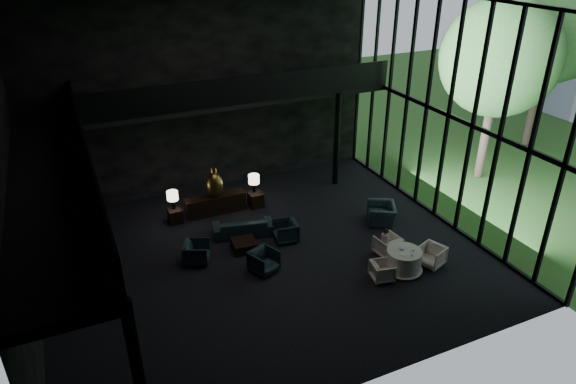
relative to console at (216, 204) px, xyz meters
name	(u,v)px	position (x,y,z in m)	size (l,w,h in m)	color
floor	(268,256)	(0.69, -3.62, -0.37)	(14.00, 12.00, 0.02)	black
ceiling	(263,6)	(0.69, -3.62, 7.63)	(14.00, 12.00, 0.02)	black
wall_back	(208,94)	(0.69, 2.38, 3.63)	(14.00, 0.04, 8.00)	black
wall_front	(375,244)	(0.69, -9.62, 3.63)	(14.00, 0.04, 8.00)	black
wall_left	(8,189)	(-6.31, -3.62, 3.63)	(0.04, 12.00, 8.00)	black
curtain_wall	(448,115)	(7.64, -3.62, 3.63)	(0.20, 12.00, 8.00)	black
mezzanine_left	(51,181)	(-5.31, -3.62, 3.63)	(2.00, 12.00, 0.25)	black
mezzanine_back	(241,98)	(1.69, 1.38, 3.63)	(12.00, 2.00, 0.25)	black
railing_left	(87,154)	(-4.31, -3.62, 4.23)	(0.06, 12.00, 1.00)	black
railing_back	(249,89)	(1.69, 0.38, 4.23)	(12.00, 0.06, 1.00)	black
column_sw	(140,382)	(-4.31, -9.32, 1.63)	(0.24, 0.24, 4.00)	black
column_nw	(85,164)	(-4.31, 2.08, 1.63)	(0.24, 0.24, 4.00)	black
column_ne	(337,140)	(5.49, 0.38, 1.63)	(0.24, 0.24, 4.00)	black
tree_near	(500,58)	(11.69, -1.62, 4.86)	(4.80, 4.80, 7.65)	#382D23
tree_far	(552,23)	(16.69, 0.38, 5.62)	(5.60, 5.60, 8.80)	#382D23
console	(216,204)	(0.00, 0.00, 0.00)	(2.32, 0.53, 0.74)	black
bronze_urn	(215,184)	(0.00, -0.07, 0.89)	(0.65, 0.65, 1.21)	#B46C37
side_table_left	(175,216)	(-1.60, -0.07, -0.10)	(0.49, 0.49, 0.54)	black
table_lamp_left	(172,196)	(-1.60, 0.03, 0.67)	(0.42, 0.42, 0.70)	black
side_table_right	(256,200)	(1.60, -0.16, -0.08)	(0.53, 0.53, 0.58)	black
table_lamp_right	(254,180)	(1.60, -0.02, 0.73)	(0.43, 0.43, 0.72)	black
sofa	(243,224)	(0.42, -1.94, 0.06)	(2.21, 0.65, 0.87)	#15262D
lounge_armchair_west	(197,251)	(-1.56, -2.96, 0.06)	(0.83, 0.78, 0.85)	black
lounge_armchair_east	(286,230)	(1.65, -2.94, 0.06)	(0.83, 0.78, 0.86)	#1D343B
lounge_armchair_south	(264,260)	(0.26, -4.34, 0.05)	(0.82, 0.77, 0.85)	black
window_armchair	(382,210)	(5.42, -3.28, 0.14)	(1.17, 0.76, 1.02)	#233337
coffee_table	(244,245)	(0.10, -2.91, -0.19)	(0.79, 0.79, 0.35)	black
dining_table	(403,262)	(4.33, -6.17, -0.04)	(1.26, 1.26, 0.75)	white
dining_chair_north	(387,245)	(4.38, -5.19, 0.01)	(0.74, 0.69, 0.76)	silver
dining_chair_east	(431,255)	(5.35, -6.28, 0.01)	(0.73, 0.68, 0.75)	beige
dining_chair_west	(382,271)	(3.45, -6.29, -0.07)	(0.59, 0.55, 0.60)	beige
child	(385,237)	(4.26, -5.19, 0.36)	(0.27, 0.27, 0.57)	#CC98AD
plate_a	(403,254)	(4.18, -6.30, 0.39)	(0.25, 0.25, 0.02)	white
plate_b	(406,246)	(4.53, -5.96, 0.39)	(0.23, 0.23, 0.02)	white
saucer	(412,251)	(4.52, -6.30, 0.39)	(0.16, 0.16, 0.01)	white
coffee_cup	(414,250)	(4.59, -6.27, 0.42)	(0.08, 0.08, 0.06)	white
cereal_bowl	(402,248)	(4.30, -6.06, 0.42)	(0.17, 0.17, 0.08)	white
cream_pot	(412,255)	(4.36, -6.50, 0.41)	(0.06, 0.06, 0.07)	#99999E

